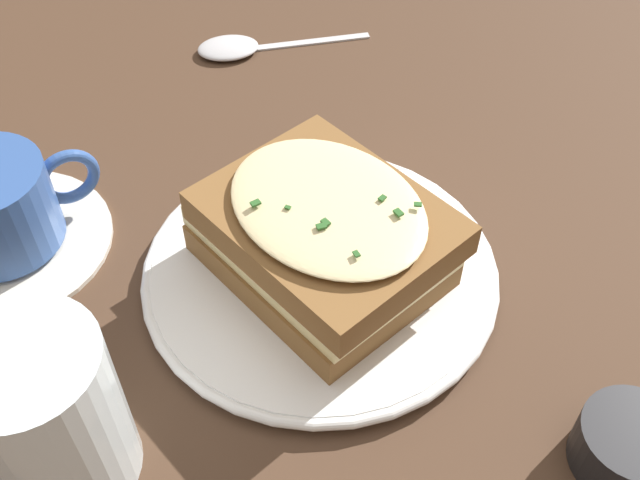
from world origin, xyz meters
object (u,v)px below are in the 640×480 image
object	(u,v)px
dinner_plate	(320,275)
sandwich	(323,236)
spoon	(238,47)
water_glass	(47,417)
condiment_pot	(627,446)

from	to	relation	value
dinner_plate	sandwich	distance (m)	0.04
sandwich	spoon	size ratio (longest dim) A/B	1.15
dinner_plate	water_glass	distance (m)	0.20
dinner_plate	condiment_pot	distance (m)	0.22
sandwich	water_glass	xyz separation A→B (m)	(-0.14, 0.14, 0.01)
dinner_plate	condiment_pot	bearing A→B (deg)	-125.75
spoon	condiment_pot	bearing A→B (deg)	-160.93
dinner_plate	condiment_pot	xyz separation A→B (m)	(-0.13, -0.17, 0.01)
sandwich	spoon	bearing A→B (deg)	17.50
water_glass	sandwich	bearing A→B (deg)	-45.11
water_glass	condiment_pot	xyz separation A→B (m)	(0.01, -0.31, -0.04)
water_glass	dinner_plate	bearing A→B (deg)	-44.34
dinner_plate	spoon	world-z (taller)	dinner_plate
spoon	condiment_pot	distance (m)	0.48
water_glass	spoon	distance (m)	0.42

